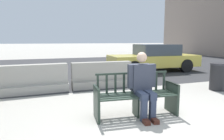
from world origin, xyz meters
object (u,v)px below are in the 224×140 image
at_px(jersey_barrier_left, 34,81).
at_px(trash_bin, 217,77).
at_px(street_bench, 136,97).
at_px(seated_person, 143,83).
at_px(jersey_barrier_centre, 102,77).
at_px(car_taxi_near, 154,58).

distance_m(jersey_barrier_left, trash_bin, 5.66).
height_order(street_bench, seated_person, seated_person).
xyz_separation_m(seated_person, trash_bin, (3.24, 1.17, -0.26)).
xyz_separation_m(jersey_barrier_centre, jersey_barrier_left, (-2.14, -0.03, 0.00)).
xyz_separation_m(seated_person, jersey_barrier_centre, (-0.04, 2.81, -0.35)).
bearing_deg(jersey_barrier_left, street_bench, -52.75).
bearing_deg(jersey_barrier_centre, seated_person, -89.12).
bearing_deg(trash_bin, car_taxi_near, 87.49).
height_order(seated_person, jersey_barrier_left, seated_person).
height_order(jersey_barrier_centre, jersey_barrier_left, same).
xyz_separation_m(street_bench, jersey_barrier_centre, (0.08, 2.74, -0.06)).
relative_size(jersey_barrier_left, car_taxi_near, 0.45).
bearing_deg(street_bench, trash_bin, 18.12).
distance_m(jersey_barrier_centre, trash_bin, 3.67).
bearing_deg(car_taxi_near, jersey_barrier_centre, -144.51).
distance_m(seated_person, jersey_barrier_left, 3.56).
bearing_deg(seated_person, car_taxi_near, 57.07).
distance_m(seated_person, jersey_barrier_centre, 2.83).
bearing_deg(jersey_barrier_centre, street_bench, -91.67).
height_order(seated_person, car_taxi_near, car_taxi_near).
bearing_deg(trash_bin, jersey_barrier_centre, 153.43).
distance_m(street_bench, jersey_barrier_left, 3.41).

